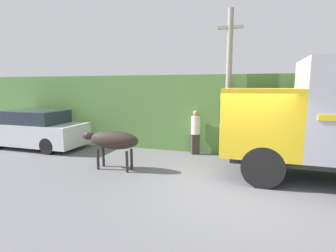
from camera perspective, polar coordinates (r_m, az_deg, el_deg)
The scene contains 7 objects.
ground_plane at distance 7.13m, azimuth 15.02°, elevation -13.73°, with size 60.00×60.00×0.00m, color slate.
hillside_embankment at distance 13.66m, azimuth 16.73°, elevation 3.64°, with size 32.00×6.70×3.13m.
building_backdrop at distance 12.86m, azimuth -6.76°, elevation 2.48°, with size 4.80×2.70×2.58m.
brown_cow at distance 8.61m, azimuth -11.90°, elevation -3.07°, with size 2.02×0.60×1.27m.
parked_suv at distance 12.84m, azimuth -27.06°, elevation -0.71°, with size 4.50×1.80×1.64m.
pedestrian_on_hill at distance 10.36m, azimuth 6.03°, elevation -0.94°, with size 0.48×0.48×1.75m.
utility_pole at distance 10.06m, azimuth 13.04°, elevation 9.32°, with size 0.90×0.21×5.42m.
Camera 1 is at (0.22, -6.60, 2.69)m, focal length 28.00 mm.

